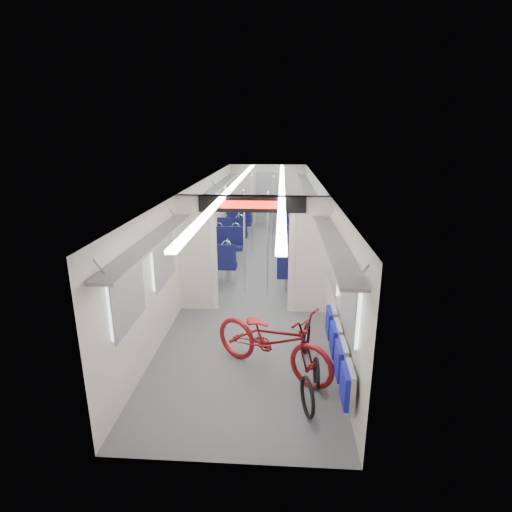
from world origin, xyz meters
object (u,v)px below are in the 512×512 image
at_px(stanchion_near_right, 267,246).
at_px(bicycle, 272,340).
at_px(stanchion_far_right, 273,216).
at_px(bike_hoop_a, 307,399).
at_px(bike_hoop_b, 316,375).
at_px(seat_bay_far_right, 293,225).
at_px(flip_bench, 338,350).
at_px(seat_bay_near_left, 223,251).
at_px(seat_bay_far_left, 236,225).
at_px(seat_bay_near_right, 296,257).
at_px(stanchion_far_left, 252,215).
at_px(stanchion_near_left, 244,243).
at_px(bike_hoop_c, 306,339).

bearing_deg(stanchion_near_right, bicycle, -86.34).
bearing_deg(stanchion_far_right, bike_hoop_a, -85.06).
height_order(bike_hoop_b, seat_bay_far_right, seat_bay_far_right).
height_order(flip_bench, stanchion_near_right, stanchion_near_right).
distance_m(flip_bench, seat_bay_near_left, 5.35).
height_order(flip_bench, seat_bay_far_left, seat_bay_far_left).
height_order(bicycle, seat_bay_near_right, seat_bay_near_right).
bearing_deg(stanchion_far_right, seat_bay_far_left, 128.88).
relative_size(seat_bay_far_right, stanchion_far_left, 0.90).
relative_size(flip_bench, stanchion_near_right, 0.91).
bearing_deg(seat_bay_far_left, flip_bench, -73.78).
distance_m(stanchion_near_left, stanchion_near_right, 0.55).
relative_size(bike_hoop_c, stanchion_far_left, 0.23).
xyz_separation_m(bike_hoop_c, stanchion_near_left, (-1.22, 2.49, 0.92)).
bearing_deg(seat_bay_far_right, bike_hoop_c, -89.62).
relative_size(seat_bay_far_left, seat_bay_far_right, 0.98).
bearing_deg(flip_bench, seat_bay_far_left, 106.22).
bearing_deg(bike_hoop_a, stanchion_near_left, 106.00).
bearing_deg(stanchion_near_left, bike_hoop_a, -74.00).
distance_m(bike_hoop_a, bike_hoop_c, 1.52).
xyz_separation_m(bike_hoop_b, stanchion_far_left, (-1.36, 6.57, 0.95)).
distance_m(bicycle, bike_hoop_a, 1.09).
bearing_deg(stanchion_far_right, stanchion_far_left, 160.23).
xyz_separation_m(bike_hoop_c, seat_bay_far_left, (-1.92, 6.97, 0.31)).
height_order(bicycle, stanchion_far_right, stanchion_far_right).
bearing_deg(seat_bay_far_left, bike_hoop_c, -74.62).
relative_size(bike_hoop_b, seat_bay_far_left, 0.22).
height_order(seat_bay_far_right, stanchion_near_left, stanchion_near_left).
bearing_deg(stanchion_near_left, stanchion_far_left, 91.02).
bearing_deg(bike_hoop_b, seat_bay_near_left, 112.39).
distance_m(seat_bay_near_left, seat_bay_near_right, 1.92).
distance_m(bicycle, flip_bench, 0.96).
xyz_separation_m(bicycle, seat_bay_far_left, (-1.38, 7.55, 0.01)).
relative_size(seat_bay_far_left, stanchion_near_left, 0.89).
relative_size(stanchion_near_right, stanchion_far_right, 1.00).
xyz_separation_m(seat_bay_far_left, stanchion_far_right, (1.25, -1.55, 0.61)).
bearing_deg(bicycle, stanchion_far_right, 33.78).
bearing_deg(stanchion_near_left, stanchion_far_right, 79.43).
xyz_separation_m(bicycle, bike_hoop_c, (0.53, 0.58, -0.29)).
bearing_deg(stanchion_far_right, stanchion_near_left, -100.57).
relative_size(flip_bench, seat_bay_far_right, 1.01).
distance_m(bike_hoop_c, stanchion_far_right, 5.54).
distance_m(seat_bay_near_right, stanchion_far_left, 2.55).
relative_size(stanchion_near_left, stanchion_near_right, 1.00).
distance_m(bicycle, seat_bay_near_right, 4.10).
xyz_separation_m(flip_bench, bike_hoop_b, (-0.28, -0.03, -0.38)).
relative_size(seat_bay_near_right, stanchion_far_left, 0.92).
bearing_deg(stanchion_near_left, stanchion_near_right, -24.41).
distance_m(flip_bench, bike_hoop_c, 1.03).
distance_m(bike_hoop_b, seat_bay_far_left, 8.16).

